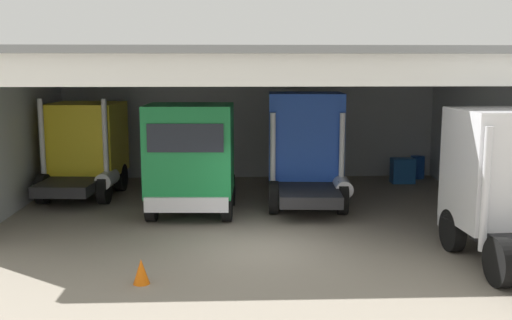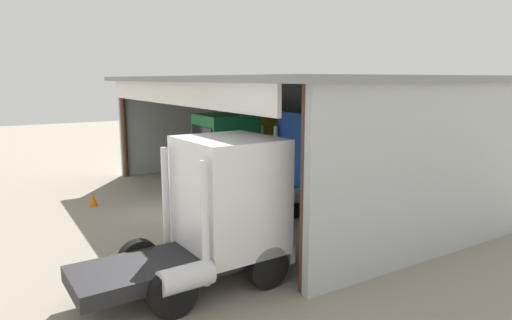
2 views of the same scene
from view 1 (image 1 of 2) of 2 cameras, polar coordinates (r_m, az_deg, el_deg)
name	(u,v)px [view 1 (image 1 of 2)]	position (r m, az deg, el deg)	size (l,w,h in m)	color
ground_plane	(262,247)	(15.75, 0.54, -8.27)	(80.00, 80.00, 0.00)	gray
workshop_shed	(253,95)	(20.96, -0.28, 6.21)	(16.28, 10.67, 5.17)	#ADB2B7
truck_yellow_center_left_bay	(86,146)	(22.40, -15.94, 1.26)	(2.68, 4.71, 3.56)	yellow
truck_green_right_bay	(190,158)	(18.62, -6.29, 0.22)	(2.80, 4.42, 3.52)	#197F3D
truck_blue_yard_outside	(306,148)	(20.26, 4.83, 1.20)	(2.73, 4.65, 3.76)	#1E47B7
truck_white_left_bay	(512,184)	(15.55, 23.28, -2.11)	(2.72, 5.23, 3.64)	white
oil_drum	(417,167)	(25.86, 15.15, -0.67)	(0.58, 0.58, 0.92)	#194CB2
tool_cart	(403,171)	(24.66, 13.82, -0.99)	(0.90, 0.60, 1.00)	#1E59A5
traffic_cone	(141,271)	(13.35, -10.90, -10.40)	(0.36, 0.36, 0.56)	orange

